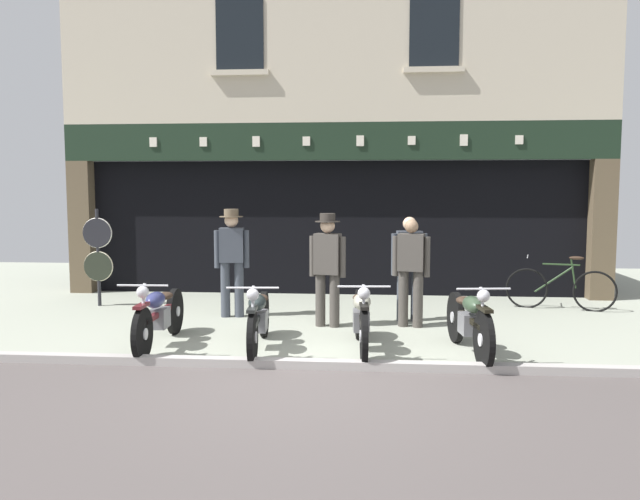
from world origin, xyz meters
TOP-DOWN VIEW (x-y plane):
  - ground at (0.00, -0.98)m, footprint 22.44×22.00m
  - shop_facade at (0.00, 6.98)m, footprint 10.74×4.42m
  - motorcycle_left at (-2.00, 0.94)m, footprint 0.62×2.08m
  - motorcycle_center_left at (-0.68, 0.90)m, footprint 0.62×2.04m
  - motorcycle_center at (0.64, 0.93)m, footprint 0.62×2.02m
  - motorcycle_center_right at (1.97, 0.85)m, footprint 0.62×1.97m
  - salesman_left at (-1.48, 2.94)m, footprint 0.56×0.37m
  - shopkeeper_center at (0.10, 2.35)m, footprint 0.55×0.37m
  - salesman_right at (1.33, 2.87)m, footprint 0.56×0.27m
  - assistant_far_right at (1.34, 2.43)m, footprint 0.55×0.30m
  - tyre_sign_pole at (-4.04, 3.69)m, footprint 0.53×0.06m
  - advert_board_near at (1.99, 5.40)m, footprint 0.83×0.03m
  - leaning_bicycle at (3.98, 4.04)m, footprint 1.75×0.62m

SIDE VIEW (x-z plane):
  - ground at x=0.00m, z-range -0.13..0.05m
  - leaning_bicycle at x=3.98m, z-range -0.10..0.85m
  - motorcycle_center_left at x=-0.68m, z-range -0.03..0.88m
  - motorcycle_left at x=-2.00m, z-range -0.04..0.89m
  - motorcycle_center_right at x=1.97m, z-range -0.03..0.90m
  - motorcycle_center at x=0.64m, z-range -0.03..0.90m
  - assistant_far_right at x=1.34m, z-range 0.08..1.69m
  - salesman_right at x=1.33m, z-range 0.09..1.71m
  - shopkeeper_center at x=0.10m, z-range 0.10..1.80m
  - tyre_sign_pole at x=-4.04m, z-range 0.12..1.83m
  - salesman_left at x=-1.48m, z-range 0.11..1.85m
  - advert_board_near at x=1.99m, z-range 1.20..2.25m
  - shop_facade at x=0.00m, z-range -1.58..5.14m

